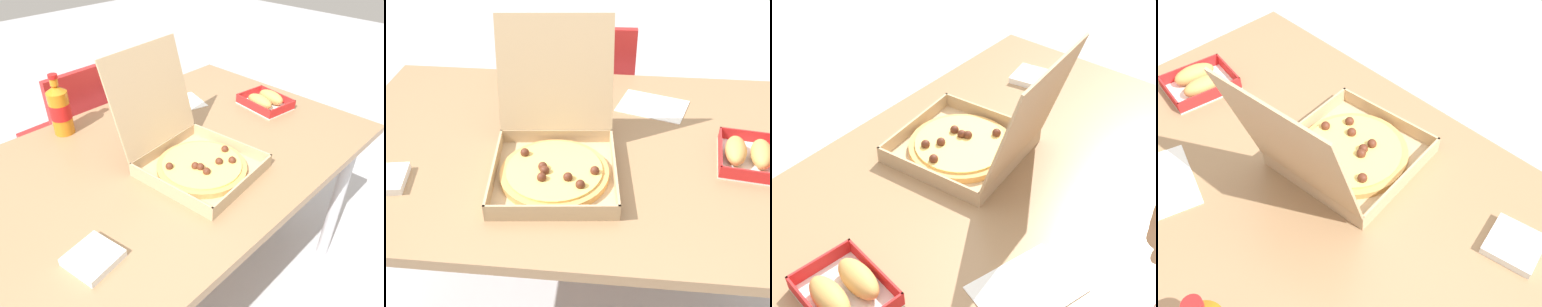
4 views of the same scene
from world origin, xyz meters
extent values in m
cube|color=#997551|center=(0.00, 0.00, 0.69)|extent=(1.35, 0.90, 0.03)
cylinder|color=#B7B7BC|center=(-0.60, -0.38, 0.34)|extent=(0.05, 0.05, 0.67)
cube|color=tan|center=(-0.02, -0.15, 0.71)|extent=(0.34, 0.34, 0.01)
cube|color=tan|center=(-0.01, -0.31, 0.73)|extent=(0.31, 0.04, 0.04)
cube|color=tan|center=(-0.17, -0.17, 0.73)|extent=(0.04, 0.31, 0.04)
cube|color=tan|center=(0.13, -0.14, 0.73)|extent=(0.04, 0.31, 0.04)
cube|color=tan|center=(-0.04, 0.00, 0.73)|extent=(0.31, 0.04, 0.04)
cube|color=tan|center=(-0.04, 0.05, 0.90)|extent=(0.32, 0.13, 0.30)
cylinder|color=tan|center=(-0.02, -0.15, 0.72)|extent=(0.28, 0.28, 0.02)
cylinder|color=#EAC666|center=(-0.02, -0.15, 0.73)|extent=(0.25, 0.25, 0.01)
sphere|color=#562819|center=(-0.05, -0.15, 0.74)|extent=(0.02, 0.02, 0.02)
sphere|color=#562819|center=(-0.04, -0.17, 0.74)|extent=(0.02, 0.02, 0.02)
sphere|color=#562819|center=(0.02, -0.19, 0.74)|extent=(0.02, 0.02, 0.02)
sphere|color=#562819|center=(-0.11, -0.10, 0.74)|extent=(0.02, 0.02, 0.02)
sphere|color=#562819|center=(0.05, -0.21, 0.74)|extent=(0.02, 0.02, 0.02)
sphere|color=#562819|center=(-0.05, -0.20, 0.74)|extent=(0.02, 0.02, 0.02)
sphere|color=#562819|center=(0.08, -0.16, 0.74)|extent=(0.02, 0.02, 0.02)
cube|color=white|center=(0.49, -0.03, 0.71)|extent=(0.18, 0.21, 0.00)
cube|color=red|center=(0.47, -0.12, 0.73)|extent=(0.15, 0.03, 0.03)
cube|color=red|center=(0.41, -0.02, 0.73)|extent=(0.03, 0.19, 0.03)
ellipsoid|color=tan|center=(0.45, -0.03, 0.74)|extent=(0.07, 0.13, 0.05)
ellipsoid|color=tan|center=(0.52, -0.04, 0.74)|extent=(0.07, 0.13, 0.05)
cube|color=white|center=(0.24, 0.24, 0.71)|extent=(0.24, 0.20, 0.00)
cube|color=white|center=(-0.45, -0.21, 0.71)|extent=(0.13, 0.13, 0.02)
camera|label=1|loc=(-0.68, -0.77, 1.39)|focal=33.97mm
camera|label=2|loc=(0.13, -1.05, 1.45)|focal=42.56mm
camera|label=3|loc=(0.83, 0.55, 1.59)|focal=49.10mm
camera|label=4|loc=(-0.58, 0.41, 1.57)|focal=43.27mm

